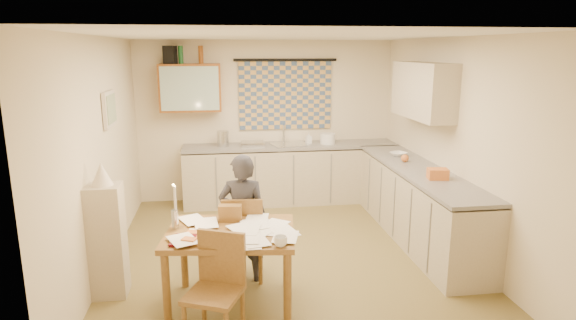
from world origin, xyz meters
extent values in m
cube|color=brown|center=(0.00, 0.00, -0.01)|extent=(4.00, 4.50, 0.02)
cube|color=white|center=(0.00, 0.00, 2.51)|extent=(4.00, 4.50, 0.02)
cube|color=beige|center=(0.00, 2.26, 1.25)|extent=(4.00, 0.02, 2.50)
cube|color=beige|center=(0.00, -2.26, 1.25)|extent=(4.00, 0.02, 2.50)
cube|color=beige|center=(-2.01, 0.00, 1.25)|extent=(0.02, 4.50, 2.50)
cube|color=beige|center=(2.01, 0.00, 1.25)|extent=(0.02, 4.50, 2.50)
cube|color=#3C547B|center=(0.30, 2.22, 1.65)|extent=(1.45, 0.03, 1.05)
cylinder|color=black|center=(0.30, 2.20, 2.20)|extent=(1.60, 0.04, 0.04)
cube|color=brown|center=(-1.15, 2.08, 1.80)|extent=(0.90, 0.34, 0.70)
cube|color=#99B2A5|center=(-1.15, 1.91, 1.80)|extent=(0.84, 0.02, 0.64)
cube|color=tan|center=(1.83, 0.55, 1.85)|extent=(0.34, 1.30, 0.70)
cube|color=beige|center=(-1.97, 0.40, 1.70)|extent=(0.04, 0.50, 0.40)
cube|color=beige|center=(-1.95, 0.40, 1.70)|extent=(0.01, 0.42, 0.32)
cube|color=tan|center=(0.34, 1.95, 0.43)|extent=(3.30, 0.60, 0.86)
cube|color=slate|center=(0.34, 1.95, 0.90)|extent=(3.30, 0.62, 0.04)
cube|color=tan|center=(1.70, 0.21, 0.43)|extent=(0.60, 2.95, 0.86)
cube|color=slate|center=(1.70, 0.21, 0.90)|extent=(0.62, 2.95, 0.04)
cube|color=white|center=(1.70, -0.95, 0.41)|extent=(0.54, 0.54, 0.82)
cube|color=black|center=(1.70, -0.95, 0.83)|extent=(0.52, 0.52, 0.03)
cube|color=silver|center=(0.33, 1.95, 0.88)|extent=(0.64, 0.56, 0.10)
cylinder|color=silver|center=(0.26, 2.13, 1.06)|extent=(0.04, 0.04, 0.28)
cube|color=silver|center=(-0.24, 1.95, 0.95)|extent=(0.35, 0.31, 0.06)
cylinder|color=silver|center=(-0.69, 1.95, 1.04)|extent=(0.22, 0.22, 0.24)
cylinder|color=white|center=(0.93, 1.95, 1.00)|extent=(0.25, 0.25, 0.16)
imported|color=white|center=(0.64, 2.00, 1.01)|extent=(0.12, 0.12, 0.17)
imported|color=white|center=(1.70, 0.93, 0.95)|extent=(0.37, 0.37, 0.05)
cube|color=orange|center=(1.70, -0.29, 0.98)|extent=(0.24, 0.20, 0.12)
sphere|color=orange|center=(1.65, 0.57, 0.97)|extent=(0.10, 0.10, 0.10)
cube|color=black|center=(-1.42, 2.08, 2.28)|extent=(0.20, 0.23, 0.26)
cylinder|color=#195926|center=(-1.27, 2.08, 2.28)|extent=(0.08, 0.08, 0.26)
cylinder|color=brown|center=(-0.98, 2.08, 2.28)|extent=(0.08, 0.08, 0.26)
cube|color=brown|center=(-0.67, -1.13, 0.72)|extent=(1.25, 1.02, 0.05)
cube|color=brown|center=(-0.52, -0.55, 0.44)|extent=(0.45, 0.45, 0.04)
cube|color=brown|center=(-0.54, -0.73, 0.69)|extent=(0.41, 0.08, 0.45)
cube|color=brown|center=(-0.82, -1.72, 0.44)|extent=(0.54, 0.54, 0.04)
cube|color=brown|center=(-0.75, -1.54, 0.69)|extent=(0.39, 0.20, 0.45)
imported|color=black|center=(-0.53, -0.60, 0.67)|extent=(0.59, 0.47, 1.35)
cube|color=tan|center=(-1.84, -0.74, 0.56)|extent=(0.32, 0.30, 1.12)
cone|color=beige|center=(-1.84, -0.74, 1.23)|extent=(0.20, 0.20, 0.22)
cube|color=brown|center=(-0.66, -0.88, 0.83)|extent=(0.23, 0.12, 0.16)
imported|color=white|center=(-0.26, -1.55, 0.80)|extent=(0.14, 0.14, 0.09)
imported|color=maroon|center=(-1.17, -1.31, 0.76)|extent=(0.28, 0.33, 0.02)
imported|color=orange|center=(-1.07, -1.20, 0.76)|extent=(0.28, 0.31, 0.02)
cube|color=orange|center=(-1.02, -1.36, 0.77)|extent=(0.14, 0.12, 0.04)
cube|color=black|center=(-0.56, -1.46, 0.76)|extent=(0.13, 0.05, 0.02)
cylinder|color=silver|center=(-1.17, -1.00, 0.84)|extent=(0.06, 0.06, 0.18)
cylinder|color=white|center=(-1.16, -0.98, 1.04)|extent=(0.03, 0.03, 0.22)
sphere|color=#FFCC66|center=(-1.17, -0.99, 1.16)|extent=(0.02, 0.02, 0.02)
cube|color=white|center=(-0.26, -1.03, 0.75)|extent=(0.35, 0.36, 0.00)
cube|color=white|center=(-0.95, -1.19, 0.75)|extent=(0.24, 0.32, 0.00)
cube|color=white|center=(-0.40, -0.95, 0.75)|extent=(0.23, 0.31, 0.00)
cube|color=white|center=(-0.33, -1.16, 0.76)|extent=(0.30, 0.35, 0.00)
cube|color=white|center=(-0.65, -1.41, 0.76)|extent=(0.28, 0.34, 0.00)
cube|color=white|center=(-0.53, -1.46, 0.76)|extent=(0.22, 0.30, 0.00)
cube|color=white|center=(-0.44, -1.25, 0.76)|extent=(0.35, 0.36, 0.00)
cube|color=white|center=(-0.19, -1.25, 0.76)|extent=(0.28, 0.34, 0.00)
cube|color=white|center=(-0.41, -0.88, 0.76)|extent=(0.26, 0.33, 0.00)
cube|color=white|center=(-0.46, -1.43, 0.77)|extent=(0.27, 0.33, 0.00)
cube|color=white|center=(-0.44, -1.04, 0.77)|extent=(0.28, 0.34, 0.00)
cube|color=white|center=(-0.20, -1.38, 0.77)|extent=(0.28, 0.34, 0.00)
cube|color=white|center=(-1.02, -0.84, 0.77)|extent=(0.31, 0.36, 0.00)
cube|color=white|center=(-0.89, -0.95, 0.77)|extent=(0.24, 0.32, 0.00)
cube|color=white|center=(-0.53, -1.37, 0.77)|extent=(0.24, 0.32, 0.00)
cube|color=white|center=(-0.56, -1.16, 0.77)|extent=(0.31, 0.36, 0.00)
cube|color=white|center=(-0.52, -1.18, 0.78)|extent=(0.28, 0.34, 0.00)
cube|color=white|center=(-1.07, -1.35, 0.78)|extent=(0.31, 0.36, 0.00)
camera|label=1|loc=(-0.73, -5.28, 2.36)|focal=30.00mm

